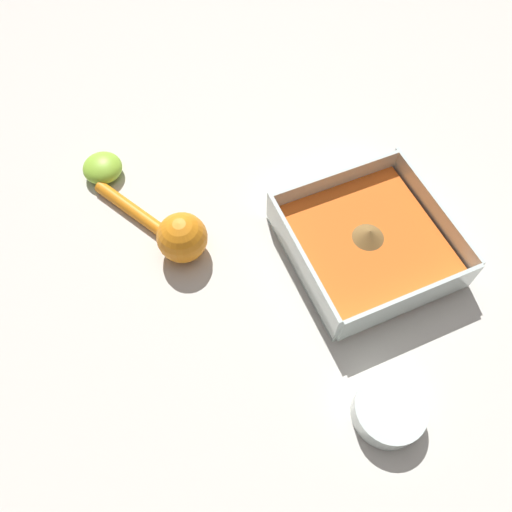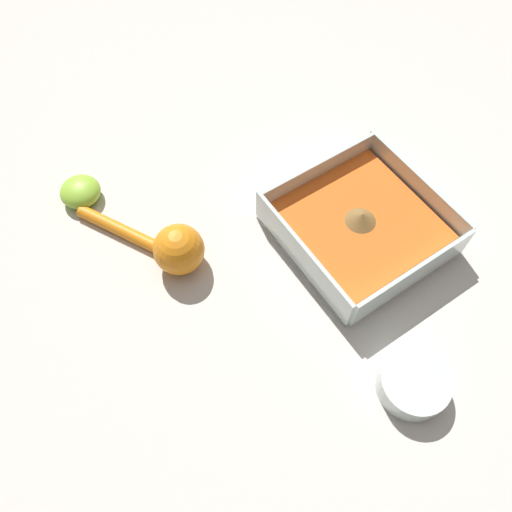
% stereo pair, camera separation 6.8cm
% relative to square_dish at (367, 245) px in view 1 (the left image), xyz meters
% --- Properties ---
extents(ground_plane, '(4.00, 4.00, 0.00)m').
position_rel_square_dish_xyz_m(ground_plane, '(-0.00, 0.01, -0.02)').
color(ground_plane, beige).
extents(square_dish, '(0.23, 0.23, 0.07)m').
position_rel_square_dish_xyz_m(square_dish, '(0.00, 0.00, 0.00)').
color(square_dish, silver).
rests_on(square_dish, ground_plane).
extents(spice_bowl, '(0.09, 0.09, 0.04)m').
position_rel_square_dish_xyz_m(spice_bowl, '(0.23, -0.10, -0.01)').
color(spice_bowl, silver).
rests_on(spice_bowl, ground_plane).
extents(lemon_squeezer, '(0.22, 0.14, 0.08)m').
position_rel_square_dish_xyz_m(lemon_squeezer, '(-0.13, -0.27, 0.01)').
color(lemon_squeezer, orange).
rests_on(lemon_squeezer, ground_plane).
extents(lemon_half, '(0.07, 0.07, 0.04)m').
position_rel_square_dish_xyz_m(lemon_half, '(-0.32, -0.34, -0.00)').
color(lemon_half, '#93CC38').
rests_on(lemon_half, ground_plane).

